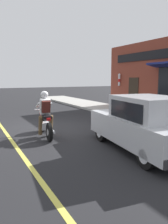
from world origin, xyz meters
name	(u,v)px	position (x,y,z in m)	size (l,w,h in m)	color
ground_plane	(52,128)	(0.00, 0.00, 0.00)	(80.00, 80.00, 0.00)	black
sidewalk_curb	(111,109)	(5.08, 3.00, 0.07)	(2.60, 22.00, 0.14)	#ADAAA3
motorcycle_with_rider	(45,118)	(-0.63, -1.11, 0.68)	(0.62, 2.02, 1.62)	black
car_hatchback	(144,124)	(1.37, -3.89, 0.77)	(2.10, 3.95, 1.57)	black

